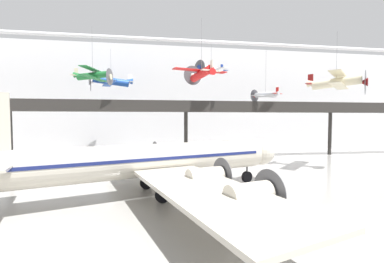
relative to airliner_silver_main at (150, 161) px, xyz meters
name	(u,v)px	position (x,y,z in m)	size (l,w,h in m)	color
ground_plane	(220,196)	(6.68, -1.11, -3.34)	(260.00, 260.00, 0.00)	#9E9B96
hangar_back_wall	(180,100)	(6.68, 33.68, 8.37)	(140.00, 3.00, 23.41)	white
mezzanine_walkway	(187,110)	(6.68, 22.45, 5.67)	(110.00, 3.20, 10.69)	#2D2B28
ceiling_truss_beam	(190,41)	(6.68, 18.35, 17.06)	(120.00, 0.60, 0.60)	silver
airliner_silver_main	(150,161)	(0.00, 0.00, 0.00)	(30.05, 34.94, 9.33)	beige
suspended_plane_silver_racer	(265,95)	(20.58, 19.16, 8.42)	(6.24, 5.59, 9.42)	silver
suspended_plane_red_highwing	(201,74)	(6.50, 7.52, 9.76)	(7.32, 6.12, 8.03)	red
suspended_plane_green_biplane	(93,75)	(-7.69, 12.78, 10.05)	(5.49, 6.58, 8.07)	#1E6B33
suspended_plane_cream_biplane	(336,82)	(26.87, 9.24, 9.38)	(8.16, 8.14, 9.29)	beige
suspended_plane_white_twin	(211,69)	(10.38, 18.53, 12.50)	(6.13, 6.78, 5.62)	silver
suspended_plane_blue_trainer	(111,81)	(-6.94, 24.20, 10.88)	(7.93, 9.49, 7.82)	#1E4CAD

